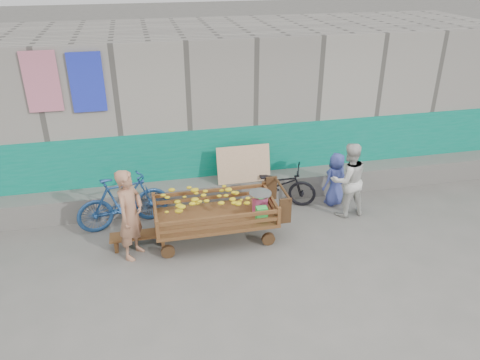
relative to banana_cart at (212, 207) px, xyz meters
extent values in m
plane|color=#5C5A54|center=(0.49, -1.08, -0.62)|extent=(80.00, 80.00, 0.00)
cube|color=gray|center=(0.49, 3.02, 0.88)|extent=(12.00, 3.00, 3.00)
cube|color=#017D62|center=(0.49, 1.51, 0.08)|extent=(12.00, 0.03, 1.40)
cube|color=#66635E|center=(0.49, 1.27, -0.40)|extent=(12.00, 0.50, 0.45)
cube|color=tan|center=(0.79, 1.14, 0.18)|extent=(1.00, 0.19, 0.68)
cube|color=#D06F87|center=(-2.51, 1.48, 1.83)|extent=(0.55, 0.03, 1.00)
cube|color=#2434CF|center=(-1.81, 1.48, 1.78)|extent=(0.55, 0.03, 1.00)
cube|color=#542816|center=(0.04, 0.00, -0.21)|extent=(1.97, 0.99, 0.05)
cylinder|color=#332410|center=(-0.78, -0.36, -0.51)|extent=(0.22, 0.07, 0.22)
cube|color=#542816|center=(-0.92, -0.46, -0.03)|extent=(0.05, 0.05, 0.31)
cylinder|color=#332410|center=(-0.78, 0.36, -0.51)|extent=(0.22, 0.07, 0.22)
cube|color=#542816|center=(-0.92, 0.46, -0.03)|extent=(0.05, 0.05, 0.31)
cylinder|color=#332410|center=(0.86, -0.36, -0.51)|extent=(0.22, 0.07, 0.22)
cube|color=#542816|center=(0.99, -0.46, -0.03)|extent=(0.05, 0.05, 0.31)
cylinder|color=#332410|center=(0.86, 0.36, -0.51)|extent=(0.22, 0.07, 0.22)
cube|color=#542816|center=(0.99, 0.46, -0.03)|extent=(0.05, 0.05, 0.31)
cube|color=#542816|center=(0.04, -0.46, -0.08)|extent=(1.91, 0.04, 0.05)
cube|color=#542816|center=(0.04, -0.46, 0.06)|extent=(1.91, 0.04, 0.05)
cube|color=#542816|center=(0.04, 0.46, -0.08)|extent=(1.91, 0.04, 0.05)
cube|color=#542816|center=(0.04, 0.46, 0.06)|extent=(1.91, 0.04, 0.05)
cube|color=#542816|center=(-0.92, 0.00, -0.08)|extent=(0.04, 0.92, 0.05)
cube|color=#542816|center=(-0.92, 0.00, 0.06)|extent=(0.04, 0.92, 0.05)
cube|color=#542816|center=(0.99, 0.00, -0.08)|extent=(0.04, 0.92, 0.05)
cube|color=#542816|center=(0.99, 0.00, 0.06)|extent=(0.04, 0.92, 0.05)
cylinder|color=#332410|center=(1.19, 0.00, 0.20)|extent=(0.04, 0.88, 0.04)
cube|color=#332410|center=(1.11, 0.41, 0.01)|extent=(0.20, 0.04, 0.44)
cube|color=#332410|center=(1.11, -0.40, 0.01)|extent=(0.20, 0.04, 0.44)
ellipsoid|color=yellow|center=(-0.07, 0.00, 0.06)|extent=(1.42, 0.77, 0.48)
cylinder|color=#D4467F|center=(0.80, 0.00, -0.04)|extent=(0.26, 0.26, 0.28)
cylinder|color=silver|center=(0.80, 0.00, 0.11)|extent=(0.03, 0.03, 0.07)
cylinder|color=silver|center=(0.80, 0.00, 0.15)|extent=(0.37, 0.37, 0.02)
cube|color=green|center=(0.75, -0.30, -0.05)|extent=(0.18, 0.13, 0.24)
cube|color=#542816|center=(-1.21, 0.06, -0.41)|extent=(0.93, 0.28, 0.04)
cube|color=#542816|center=(-1.59, 0.06, -0.53)|extent=(0.06, 0.26, 0.19)
cube|color=#542816|center=(-0.84, 0.06, -0.53)|extent=(0.06, 0.26, 0.19)
imported|color=#A46F52|center=(-1.30, -0.17, 0.12)|extent=(0.59, 0.65, 1.49)
imported|color=silver|center=(2.51, 0.30, 0.07)|extent=(0.71, 0.58, 1.39)
imported|color=#3E4A9F|center=(2.46, 0.71, -0.11)|extent=(0.59, 0.49, 1.04)
imported|color=black|center=(1.37, 0.97, -0.23)|extent=(1.60, 1.07, 0.79)
imported|color=#234B88|center=(-1.43, 0.77, -0.14)|extent=(1.66, 0.82, 0.96)
camera|label=1|loc=(-1.01, -6.55, 3.77)|focal=35.00mm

